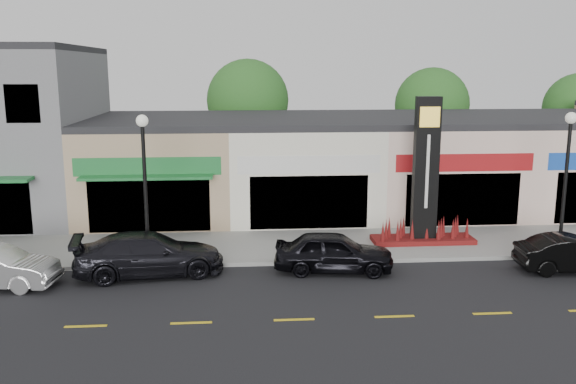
# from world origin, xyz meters

# --- Properties ---
(ground) EXTENTS (120.00, 120.00, 0.00)m
(ground) POSITION_xyz_m (0.00, 0.00, 0.00)
(ground) COLOR black
(ground) RESTS_ON ground
(sidewalk) EXTENTS (52.00, 4.30, 0.15)m
(sidewalk) POSITION_xyz_m (0.00, 4.35, 0.07)
(sidewalk) COLOR gray
(sidewalk) RESTS_ON ground
(curb) EXTENTS (52.00, 0.20, 0.15)m
(curb) POSITION_xyz_m (0.00, 2.10, 0.07)
(curb) COLOR gray
(curb) RESTS_ON ground
(shop_beige) EXTENTS (7.00, 10.85, 4.80)m
(shop_beige) POSITION_xyz_m (-8.50, 11.46, 2.40)
(shop_beige) COLOR tan
(shop_beige) RESTS_ON ground
(shop_cream) EXTENTS (7.00, 10.01, 4.80)m
(shop_cream) POSITION_xyz_m (-1.50, 11.47, 2.40)
(shop_cream) COLOR silver
(shop_cream) RESTS_ON ground
(shop_pink_w) EXTENTS (7.00, 10.01, 4.80)m
(shop_pink_w) POSITION_xyz_m (5.50, 11.47, 2.40)
(shop_pink_w) COLOR beige
(shop_pink_w) RESTS_ON ground
(shop_pink_e) EXTENTS (7.00, 10.01, 4.80)m
(shop_pink_e) POSITION_xyz_m (12.50, 11.47, 2.40)
(shop_pink_e) COLOR beige
(shop_pink_e) RESTS_ON ground
(tree_rear_west) EXTENTS (5.20, 5.20, 7.83)m
(tree_rear_west) POSITION_xyz_m (-4.00, 19.50, 5.22)
(tree_rear_west) COLOR #382619
(tree_rear_west) RESTS_ON ground
(tree_rear_mid) EXTENTS (4.80, 4.80, 7.29)m
(tree_rear_mid) POSITION_xyz_m (8.00, 19.50, 4.88)
(tree_rear_mid) COLOR #382619
(tree_rear_mid) RESTS_ON ground
(lamp_west_near) EXTENTS (0.44, 0.44, 5.47)m
(lamp_west_near) POSITION_xyz_m (-8.00, 2.50, 3.48)
(lamp_west_near) COLOR black
(lamp_west_near) RESTS_ON sidewalk
(lamp_east_near) EXTENTS (0.44, 0.44, 5.47)m
(lamp_east_near) POSITION_xyz_m (8.00, 2.50, 3.48)
(lamp_east_near) COLOR black
(lamp_east_near) RESTS_ON sidewalk
(pylon_sign) EXTENTS (4.20, 1.30, 6.00)m
(pylon_sign) POSITION_xyz_m (3.00, 4.20, 2.27)
(pylon_sign) COLOR #5C120F
(pylon_sign) RESTS_ON sidewalk
(car_dark_sedan) EXTENTS (2.86, 5.49, 1.52)m
(car_dark_sedan) POSITION_xyz_m (-7.80, 1.38, 0.76)
(car_dark_sedan) COLOR black
(car_dark_sedan) RESTS_ON ground
(car_black_sedan) EXTENTS (2.24, 4.46, 1.46)m
(car_black_sedan) POSITION_xyz_m (-1.19, 1.24, 0.73)
(car_black_sedan) COLOR black
(car_black_sedan) RESTS_ON ground
(car_black_conv) EXTENTS (1.68, 4.11, 1.32)m
(car_black_conv) POSITION_xyz_m (7.46, 0.53, 0.66)
(car_black_conv) COLOR black
(car_black_conv) RESTS_ON ground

